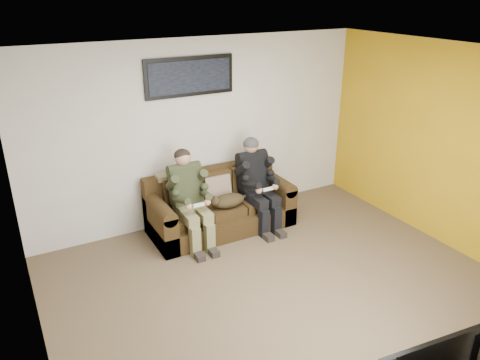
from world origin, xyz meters
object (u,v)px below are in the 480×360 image
person_right (256,179)px  person_left (189,193)px  sofa (219,207)px  cat (227,201)px  framed_poster (190,76)px

person_right → person_left: bearing=-180.0°
person_left → sofa: bearing=18.0°
sofa → person_left: (-0.51, -0.17, 0.39)m
cat → person_left: bearing=172.7°
sofa → framed_poster: 1.85m
person_left → cat: person_left is taller
cat → framed_poster: (-0.22, 0.63, 1.60)m
person_right → framed_poster: framed_poster is taller
person_left → framed_poster: (0.31, 0.56, 1.40)m
framed_poster → sofa: bearing=-63.1°
sofa → person_right: (0.51, -0.17, 0.39)m
sofa → framed_poster: bearing=116.9°
sofa → cat: bearing=-86.3°
person_left → cat: bearing=-7.3°
cat → sofa: bearing=93.7°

